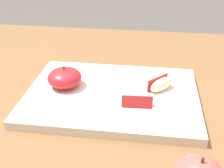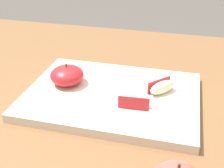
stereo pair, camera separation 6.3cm
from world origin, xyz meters
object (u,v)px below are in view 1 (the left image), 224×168
apple_wedge_right (161,84)px  apple_wedge_front (137,99)px  cutting_board (112,96)px  apple_half_skin_up (65,78)px

apple_wedge_right → apple_wedge_front: bearing=-125.4°
apple_wedge_right → apple_wedge_front: (-0.05, -0.07, 0.00)m
cutting_board → apple_wedge_right: apple_wedge_right is taller
cutting_board → apple_half_skin_up: apple_half_skin_up is taller
apple_half_skin_up → apple_wedge_front: size_ratio=1.16×
apple_wedge_front → apple_half_skin_up: bearing=161.1°
apple_half_skin_up → apple_wedge_right: apple_half_skin_up is taller
apple_half_skin_up → apple_wedge_right: bearing=3.1°
cutting_board → apple_half_skin_up: size_ratio=4.85×
cutting_board → apple_wedge_right: 0.11m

